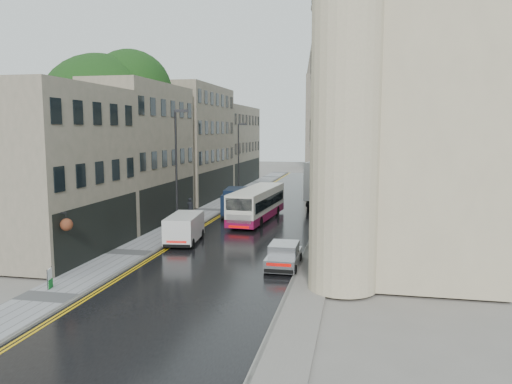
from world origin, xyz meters
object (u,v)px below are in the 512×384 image
(silver_hatchback, at_px, (266,260))
(lamp_post_far, at_px, (238,161))
(white_van, at_px, (166,233))
(pedestrian, at_px, (190,207))
(tree_far, at_px, (166,142))
(lamp_post_near, at_px, (176,173))
(white_lorry, at_px, (309,185))
(estate_sign, at_px, (50,279))
(navy_van, at_px, (223,204))
(tree_near, at_px, (101,137))
(cream_bus, at_px, (235,209))

(silver_hatchback, bearing_deg, lamp_post_far, 106.12)
(lamp_post_far, bearing_deg, silver_hatchback, -88.48)
(white_van, xyz_separation_m, lamp_post_far, (-0.71, 22.58, 3.14))
(silver_hatchback, distance_m, pedestrian, 17.88)
(tree_far, distance_m, white_van, 22.33)
(silver_hatchback, relative_size, lamp_post_near, 0.42)
(white_lorry, bearing_deg, pedestrian, -135.60)
(lamp_post_near, bearing_deg, tree_far, 98.21)
(silver_hatchback, height_order, lamp_post_far, lamp_post_far)
(white_van, distance_m, estate_sign, 9.33)
(white_lorry, xyz_separation_m, pedestrian, (-9.43, -7.29, -1.35))
(navy_van, distance_m, pedestrian, 2.96)
(tree_near, height_order, tree_far, tree_near)
(silver_hatchback, relative_size, navy_van, 0.74)
(lamp_post_near, bearing_deg, white_lorry, 45.16)
(silver_hatchback, bearing_deg, white_lorry, 89.56)
(white_lorry, relative_size, silver_hatchback, 2.33)
(white_van, relative_size, estate_sign, 4.64)
(lamp_post_far, bearing_deg, lamp_post_near, -104.99)
(lamp_post_near, xyz_separation_m, lamp_post_far, (-0.03, 18.68, -0.36))
(pedestrian, height_order, lamp_post_near, lamp_post_near)
(cream_bus, xyz_separation_m, white_lorry, (4.75, 10.23, 0.89))
(tree_near, xyz_separation_m, navy_van, (8.99, 3.50, -5.66))
(white_van, bearing_deg, white_lorry, 61.94)
(white_lorry, distance_m, lamp_post_far, 9.32)
(pedestrian, xyz_separation_m, estate_sign, (0.01, -19.95, -0.33))
(white_lorry, distance_m, lamp_post_near, 16.49)
(cream_bus, bearing_deg, lamp_post_far, 106.87)
(navy_van, height_order, pedestrian, navy_van)
(navy_van, bearing_deg, lamp_post_near, -108.98)
(white_van, height_order, estate_sign, white_van)
(cream_bus, distance_m, pedestrian, 5.54)
(tree_near, distance_m, estate_sign, 18.51)
(lamp_post_near, relative_size, lamp_post_far, 1.09)
(pedestrian, bearing_deg, cream_bus, 153.18)
(cream_bus, bearing_deg, navy_van, 126.52)
(navy_van, relative_size, lamp_post_near, 0.57)
(cream_bus, height_order, silver_hatchback, cream_bus)
(navy_van, height_order, lamp_post_far, lamp_post_far)
(cream_bus, height_order, white_van, cream_bus)
(tree_far, relative_size, silver_hatchback, 3.40)
(estate_sign, bearing_deg, white_lorry, 56.11)
(silver_hatchback, distance_m, white_van, 8.48)
(cream_bus, relative_size, pedestrian, 6.25)
(tree_near, relative_size, silver_hatchback, 3.79)
(tree_far, xyz_separation_m, silver_hatchback, (15.20, -24.51, -5.52))
(white_van, height_order, pedestrian, white_van)
(white_van, height_order, navy_van, navy_van)
(cream_bus, bearing_deg, silver_hatchback, -64.32)
(lamp_post_far, relative_size, estate_sign, 8.68)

